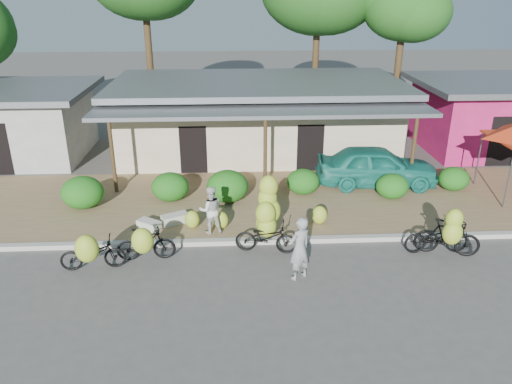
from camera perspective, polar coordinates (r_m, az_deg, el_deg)
ground at (r=13.69m, az=2.82°, el=-9.79°), size 100.00×100.00×0.00m
sidewalk at (r=18.07m, az=1.27°, el=-1.12°), size 60.00×6.00×0.12m
curb at (r=15.37m, az=2.09°, el=-5.57°), size 60.00×0.25×0.15m
shop_main at (r=23.15m, az=0.21°, el=8.60°), size 13.00×8.50×3.35m
shop_pink at (r=26.00m, az=24.24°, el=8.07°), size 6.00×6.00×3.25m
shop_grey at (r=25.16m, az=-25.90°, el=7.23°), size 7.00×6.00×3.15m
tree_near_right at (r=27.50m, az=16.14°, el=19.81°), size 4.30×4.11×7.98m
hedge_0 at (r=18.25m, az=-19.22°, el=-0.05°), size 1.46×1.31×1.14m
hedge_1 at (r=18.10m, az=-9.79°, el=0.58°), size 1.33×1.20×1.04m
hedge_2 at (r=17.77m, az=-3.29°, el=0.66°), size 1.48×1.34×1.16m
hedge_3 at (r=18.52m, az=5.39°, el=1.18°), size 1.22×1.10×0.95m
hedge_4 at (r=18.71m, az=15.29°, el=0.63°), size 1.18×1.06×0.92m
hedge_5 at (r=20.21m, az=21.66°, el=1.41°), size 1.15×1.04×0.90m
bike_far_left at (r=14.42m, az=-18.27°, el=-6.62°), size 1.83×1.31×1.37m
bike_left at (r=14.44m, az=-12.54°, el=-5.75°), size 1.69×1.19×1.33m
bike_center at (r=14.74m, az=1.25°, el=-3.52°), size 1.91×1.31×2.21m
bike_right at (r=15.37m, az=21.14°, el=-4.63°), size 1.92×1.37×1.72m
bike_far_right at (r=15.58m, az=19.93°, el=-4.89°), size 1.90×0.67×0.99m
loose_banana_a at (r=16.04m, az=-7.31°, el=-3.13°), size 0.47×0.40×0.59m
loose_banana_b at (r=15.92m, az=-4.01°, el=-3.23°), size 0.46×0.39×0.57m
loose_banana_c at (r=16.30m, az=7.27°, el=-2.62°), size 0.50×0.42×0.62m
sack_near at (r=16.50m, az=-9.24°, el=-3.04°), size 0.94×0.74×0.30m
sack_far at (r=16.27m, az=-12.13°, el=-3.69°), size 0.83×0.74×0.28m
vendor at (r=13.29m, az=5.01°, el=-6.44°), size 0.79×0.72×1.80m
bystander at (r=15.51m, az=-5.22°, el=-2.04°), size 0.83×0.70×1.53m
teal_van at (r=19.70m, az=13.63°, el=2.90°), size 4.67×2.13×1.55m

